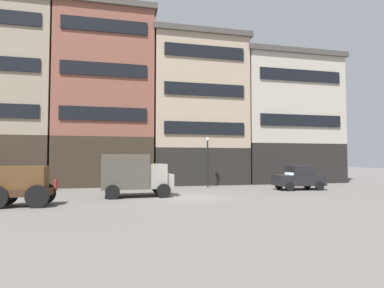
% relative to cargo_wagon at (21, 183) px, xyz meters
% --- Properties ---
extents(ground_plane, '(120.00, 120.00, 0.00)m').
position_rel_cargo_wagon_xyz_m(ground_plane, '(9.04, 2.04, -1.15)').
color(ground_plane, '#605B56').
extents(building_far_left, '(8.12, 5.59, 15.62)m').
position_rel_cargo_wagon_xyz_m(building_far_left, '(-4.57, 12.04, 6.71)').
color(building_far_left, '#33281E').
rests_on(building_far_left, ground_plane).
extents(building_center_left, '(8.70, 5.59, 15.68)m').
position_rel_cargo_wagon_xyz_m(building_center_left, '(3.50, 12.04, 6.74)').
color(building_center_left, '#33281E').
rests_on(building_center_left, ground_plane).
extents(building_center_right, '(9.10, 5.59, 14.03)m').
position_rel_cargo_wagon_xyz_m(building_center_right, '(12.05, 12.04, 5.91)').
color(building_center_right, black).
rests_on(building_center_right, ground_plane).
extents(building_far_right, '(10.46, 5.59, 12.90)m').
position_rel_cargo_wagon_xyz_m(building_far_right, '(21.47, 12.04, 5.34)').
color(building_far_right, black).
rests_on(building_far_right, ground_plane).
extents(cargo_wagon, '(2.95, 1.60, 1.98)m').
position_rel_cargo_wagon_xyz_m(cargo_wagon, '(0.00, 0.00, 0.00)').
color(cargo_wagon, '#3D2819').
rests_on(cargo_wagon, ground_plane).
extents(delivery_truck_near, '(4.41, 2.26, 2.62)m').
position_rel_cargo_wagon_xyz_m(delivery_truck_near, '(5.66, 2.82, 0.28)').
color(delivery_truck_near, gray).
rests_on(delivery_truck_near, ground_plane).
extents(sedan_light, '(3.75, 1.97, 1.83)m').
position_rel_cargo_wagon_xyz_m(sedan_light, '(18.08, 4.51, -0.23)').
color(sedan_light, black).
rests_on(sedan_light, ground_plane).
extents(pedestrian_officer, '(0.50, 0.50, 1.79)m').
position_rel_cargo_wagon_xyz_m(pedestrian_officer, '(-1.44, 7.07, -0.17)').
color(pedestrian_officer, black).
rests_on(pedestrian_officer, ground_plane).
extents(streetlamp_curbside, '(0.32, 0.32, 4.12)m').
position_rel_cargo_wagon_xyz_m(streetlamp_curbside, '(11.86, 8.05, 1.52)').
color(streetlamp_curbside, black).
rests_on(streetlamp_curbside, ground_plane).
extents(fire_hydrant_curbside, '(0.24, 0.24, 0.83)m').
position_rel_cargo_wagon_xyz_m(fire_hydrant_curbside, '(0.16, 8.13, -0.72)').
color(fire_hydrant_curbside, maroon).
rests_on(fire_hydrant_curbside, ground_plane).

